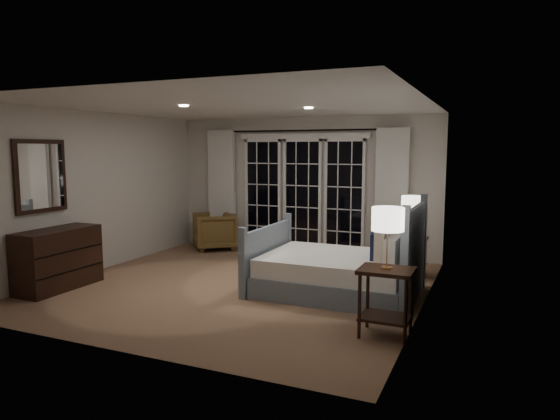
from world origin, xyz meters
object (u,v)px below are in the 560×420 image
at_px(nightstand_right, 411,251).
at_px(lamp_right, 412,204).
at_px(bed, 341,270).
at_px(dresser, 58,259).
at_px(nightstand_left, 386,291).
at_px(armchair, 214,231).
at_px(lamp_left, 388,220).

height_order(nightstand_right, lamp_right, lamp_right).
height_order(bed, dresser, bed).
bearing_deg(lamp_right, nightstand_left, -86.67).
distance_m(bed, lamp_right, 1.66).
height_order(bed, lamp_right, lamp_right).
bearing_deg(lamp_right, bed, -118.93).
bearing_deg(armchair, dresser, -49.69).
xyz_separation_m(nightstand_left, dresser, (-4.51, -0.03, -0.06)).
xyz_separation_m(bed, nightstand_right, (0.71, 1.28, 0.08)).
height_order(armchair, dresser, dresser).
bearing_deg(lamp_left, lamp_right, 93.33).
relative_size(lamp_right, dresser, 0.53).
bearing_deg(lamp_left, dresser, -179.65).
bearing_deg(bed, lamp_right, 61.07).
bearing_deg(nightstand_right, armchair, 170.89).
distance_m(nightstand_left, lamp_right, 2.66).
bearing_deg(bed, nightstand_right, 61.07).
distance_m(bed, dresser, 3.89).
distance_m(lamp_right, dresser, 5.12).
xyz_separation_m(nightstand_left, armchair, (-3.95, 3.19, -0.12)).
xyz_separation_m(bed, armchair, (-3.09, 1.89, 0.04)).
relative_size(bed, lamp_right, 3.37).
relative_size(nightstand_left, armchair, 0.92).
bearing_deg(nightstand_left, lamp_right, 93.33).
xyz_separation_m(nightstand_left, lamp_right, (-0.15, 2.58, 0.63)).
bearing_deg(lamp_left, bed, 123.42).
relative_size(nightstand_left, dresser, 0.60).
distance_m(lamp_left, dresser, 4.58).
bearing_deg(bed, nightstand_left, -56.58).
height_order(nightstand_right, lamp_left, lamp_left).
bearing_deg(nightstand_right, dresser, -149.12).
relative_size(nightstand_left, nightstand_right, 1.17).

